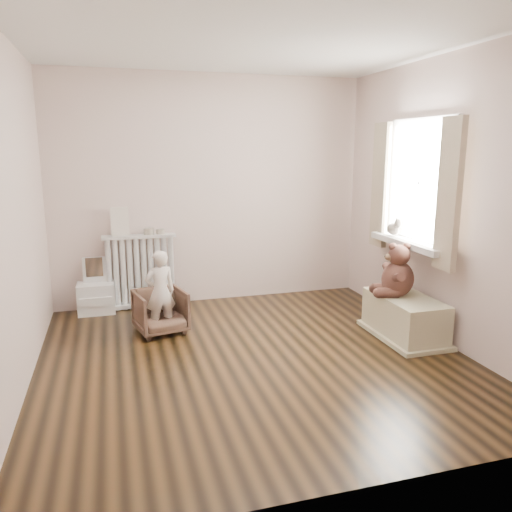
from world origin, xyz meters
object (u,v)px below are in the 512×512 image
object	(u,v)px
radiator	(141,275)
teddy_bear	(398,268)
toy_bench	(405,317)
plush_cat	(395,226)
toy_vanity	(96,289)
child	(160,292)
armchair	(161,311)

from	to	relation	value
radiator	teddy_bear	world-z (taller)	teddy_bear
toy_bench	plush_cat	size ratio (longest dim) A/B	3.77
radiator	toy_bench	size ratio (longest dim) A/B	0.99
toy_vanity	child	distance (m)	1.07
toy_vanity	armchair	xyz separation A→B (m)	(0.62, -0.81, -0.06)
plush_cat	armchair	bearing A→B (deg)	178.41
teddy_bear	toy_bench	bearing A→B (deg)	-40.32
toy_vanity	teddy_bear	bearing A→B (deg)	-28.30
child	toy_bench	bearing A→B (deg)	149.62
armchair	toy_bench	size ratio (longest dim) A/B	0.55
armchair	teddy_bear	distance (m)	2.33
toy_vanity	armchair	world-z (taller)	toy_vanity
radiator	child	xyz separation A→B (m)	(0.13, -0.89, 0.04)
radiator	child	size ratio (longest dim) A/B	1.03
toy_vanity	plush_cat	bearing A→B (deg)	-19.98
radiator	armchair	distance (m)	0.86
armchair	child	xyz separation A→B (m)	(0.00, -0.05, 0.21)
radiator	toy_bench	world-z (taller)	radiator
armchair	child	bearing A→B (deg)	-102.34
radiator	armchair	size ratio (longest dim) A/B	1.79
child	plush_cat	world-z (taller)	plush_cat
radiator	toy_vanity	size ratio (longest dim) A/B	1.37
child	toy_bench	world-z (taller)	child
child	teddy_bear	bearing A→B (deg)	151.01
radiator	toy_vanity	world-z (taller)	radiator
armchair	toy_bench	bearing A→B (deg)	-31.53
child	teddy_bear	world-z (taller)	teddy_bear
armchair	toy_bench	world-z (taller)	armchair
radiator	child	bearing A→B (deg)	-81.68
child	armchair	bearing A→B (deg)	-102.34
toy_vanity	plush_cat	size ratio (longest dim) A/B	2.73
toy_bench	teddy_bear	xyz separation A→B (m)	(-0.05, 0.08, 0.47)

